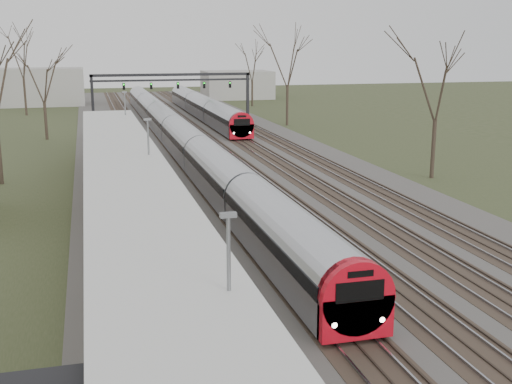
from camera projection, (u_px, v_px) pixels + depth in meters
track_bed at (218, 157)px, 57.00m from camera, size 24.00×160.00×0.22m
platform at (123, 206)px, 38.11m from camera, size 3.50×69.00×1.00m
canopy at (125, 162)px, 33.08m from camera, size 4.10×50.00×3.11m
signal_gantry at (172, 82)px, 84.15m from camera, size 21.00×0.59×6.08m
tree_east_far at (438, 81)px, 46.52m from camera, size 5.00×5.00×10.30m
train_near at (175, 131)px, 63.31m from camera, size 2.62×90.21×3.05m
train_far at (203, 107)px, 86.76m from camera, size 2.62×45.21×3.05m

